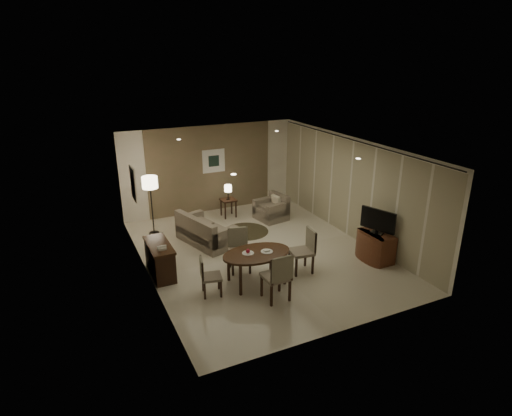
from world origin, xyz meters
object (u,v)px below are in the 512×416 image
tv_cabinet (376,246)px  sofa (206,229)px  chair_far (240,251)px  chair_right (301,251)px  floor_lamp (152,206)px  chair_left (211,276)px  chair_near (276,276)px  console_desk (160,259)px  dining_table (257,268)px  side_table (228,208)px  armchair (271,207)px

tv_cabinet → sofa: sofa is taller
chair_far → chair_right: (1.25, -0.64, 0.01)m
chair_far → floor_lamp: floor_lamp is taller
chair_left → chair_near: bearing=-110.3°
console_desk → chair_far: 1.80m
chair_near → chair_right: size_ratio=1.04×
chair_far → chair_left: bearing=-130.4°
floor_lamp → tv_cabinet: bearing=-40.7°
dining_table → tv_cabinet: bearing=-4.6°
tv_cabinet → dining_table: 3.09m
tv_cabinet → chair_left: 4.13m
chair_left → sofa: chair_left is taller
sofa → floor_lamp: size_ratio=1.02×
tv_cabinet → chair_far: bearing=164.3°
chair_right → side_table: (-0.20, 3.96, -0.23)m
chair_near → floor_lamp: size_ratio=0.64×
tv_cabinet → dining_table: size_ratio=0.59×
chair_far → chair_right: 1.40m
chair_far → floor_lamp: size_ratio=0.60×
chair_left → sofa: 2.59m
chair_right → side_table: bearing=-170.0°
console_desk → side_table: 3.87m
armchair → tv_cabinet: bearing=7.5°
console_desk → floor_lamp: (0.38, 2.38, 0.45)m
chair_near → chair_far: bearing=-83.9°
chair_far → armchair: (2.13, 2.56, -0.12)m
chair_near → floor_lamp: (-1.50, 4.40, 0.30)m
chair_near → side_table: size_ratio=1.89×
chair_left → side_table: (1.99, 4.01, -0.14)m
chair_left → console_desk: bearing=42.8°
side_table → sofa: bearing=-129.2°
tv_cabinet → chair_near: (-3.01, -0.52, 0.18)m
dining_table → sofa: (-0.31, 2.43, 0.04)m
console_desk → chair_near: 2.76m
console_desk → chair_right: 3.20m
dining_table → floor_lamp: bearing=111.5°
chair_right → chair_far: bearing=-109.8°
chair_left → armchair: size_ratio=1.00×
sofa → side_table: (1.25, 1.54, -0.12)m
chair_right → tv_cabinet: bearing=89.5°
console_desk → sofa: sofa is taller
armchair → side_table: (-1.07, 0.76, -0.10)m
chair_right → chair_left: bearing=-81.3°
chair_left → dining_table: bearing=-75.1°
dining_table → chair_left: size_ratio=1.82×
chair_right → floor_lamp: (-2.57, 3.62, 0.32)m
console_desk → chair_far: (1.70, -0.60, 0.12)m
console_desk → side_table: size_ratio=2.16×
console_desk → sofa: 1.91m
console_desk → sofa: size_ratio=0.72×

